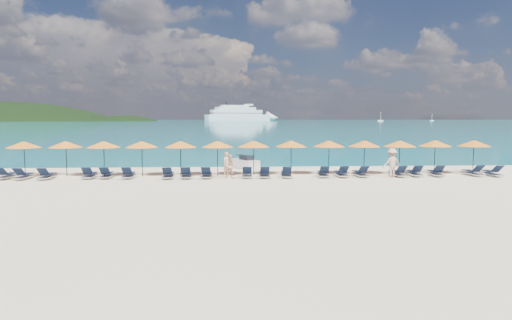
{
  "coord_description": "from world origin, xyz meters",
  "views": [
    {
      "loc": [
        -1.26,
        -22.09,
        3.66
      ],
      "look_at": [
        0.0,
        3.0,
        1.2
      ],
      "focal_mm": 30.0,
      "sensor_mm": 36.0,
      "label": 1
    }
  ],
  "objects": [
    {
      "name": "ground",
      "position": [
        0.0,
        0.0,
        0.0
      ],
      "size": [
        1400.0,
        1400.0,
        0.0
      ],
      "primitive_type": "plane",
      "color": "beige"
    },
    {
      "name": "sea",
      "position": [
        0.0,
        660.0,
        0.01
      ],
      "size": [
        1600.0,
        1300.0,
        0.01
      ],
      "primitive_type": "cube",
      "color": "#1FA9B2",
      "rests_on": "ground"
    },
    {
      "name": "headland_main",
      "position": [
        -300.0,
        540.0,
        -38.0
      ],
      "size": [
        374.0,
        242.0,
        126.5
      ],
      "color": "black",
      "rests_on": "ground"
    },
    {
      "name": "headland_small",
      "position": [
        -150.0,
        560.0,
        -35.0
      ],
      "size": [
        162.0,
        126.0,
        85.5
      ],
      "color": "black",
      "rests_on": "ground"
    },
    {
      "name": "cruise_ship",
      "position": [
        13.13,
        614.38,
        8.44
      ],
      "size": [
        114.17,
        63.83,
        32.45
      ],
      "rotation": [
        0.0,
        0.0,
        0.41
      ],
      "color": "white",
      "rests_on": "ground"
    },
    {
      "name": "sailboat_near",
      "position": [
        168.97,
        470.25,
        1.17
      ],
      "size": [
        6.21,
        2.07,
        11.38
      ],
      "color": "white",
      "rests_on": "ground"
    },
    {
      "name": "sailboat_far",
      "position": [
        258.21,
        529.69,
        0.97
      ],
      "size": [
        5.18,
        1.73,
        9.49
      ],
      "color": "white",
      "rests_on": "ground"
    },
    {
      "name": "jetski",
      "position": [
        -0.52,
        9.06,
        0.39
      ],
      "size": [
        2.2,
        2.82,
        0.95
      ],
      "rotation": [
        0.0,
        0.0,
        0.52
      ],
      "color": "silver",
      "rests_on": "ground"
    },
    {
      "name": "beachgoer_a",
      "position": [
        -1.75,
        4.58,
        0.78
      ],
      "size": [
        0.67,
        0.67,
        1.57
      ],
      "primitive_type": "imported",
      "rotation": [
        0.0,
        0.0,
        0.77
      ],
      "color": "#DDA488",
      "rests_on": "ground"
    },
    {
      "name": "beachgoer_b",
      "position": [
        -1.51,
        3.72,
        0.74
      ],
      "size": [
        0.77,
        0.5,
        1.48
      ],
      "primitive_type": "imported",
      "rotation": [
        0.0,
        0.0,
        0.12
      ],
      "color": "#DDA488",
      "rests_on": "ground"
    },
    {
      "name": "beachgoer_c",
      "position": [
        8.55,
        3.97,
        0.9
      ],
      "size": [
        1.24,
        0.77,
        1.79
      ],
      "primitive_type": "imported",
      "rotation": [
        0.0,
        0.0,
        3.35
      ],
      "color": "#DDA488",
      "rests_on": "ground"
    },
    {
      "name": "umbrella_0",
      "position": [
        -14.46,
        5.32,
        2.02
      ],
      "size": [
        2.1,
        2.1,
        2.28
      ],
      "color": "black",
      "rests_on": "ground"
    },
    {
      "name": "umbrella_1",
      "position": [
        -11.92,
        5.41,
        2.02
      ],
      "size": [
        2.1,
        2.1,
        2.28
      ],
      "color": "black",
      "rests_on": "ground"
    },
    {
      "name": "umbrella_2",
      "position": [
        -9.53,
        5.3,
        2.02
      ],
      "size": [
        2.1,
        2.1,
        2.28
      ],
      "color": "black",
      "rests_on": "ground"
    },
    {
      "name": "umbrella_3",
      "position": [
        -7.13,
        5.23,
        2.02
      ],
      "size": [
        2.1,
        2.1,
        2.28
      ],
      "color": "black",
      "rests_on": "ground"
    },
    {
      "name": "umbrella_4",
      "position": [
        -4.7,
        5.2,
        2.02
      ],
      "size": [
        2.1,
        2.1,
        2.28
      ],
      "color": "black",
      "rests_on": "ground"
    },
    {
      "name": "umbrella_5",
      "position": [
        -2.35,
        5.22,
        2.02
      ],
      "size": [
        2.1,
        2.1,
        2.28
      ],
      "color": "black",
      "rests_on": "ground"
    },
    {
      "name": "umbrella_6",
      "position": [
        -0.03,
        5.37,
        2.02
      ],
      "size": [
        2.1,
        2.1,
        2.28
      ],
      "color": "black",
      "rests_on": "ground"
    },
    {
      "name": "umbrella_7",
      "position": [
        2.41,
        5.45,
        2.02
      ],
      "size": [
        2.1,
        2.1,
        2.28
      ],
      "color": "black",
      "rests_on": "ground"
    },
    {
      "name": "umbrella_8",
      "position": [
        4.88,
        5.37,
        2.02
      ],
      "size": [
        2.1,
        2.1,
        2.28
      ],
      "color": "black",
      "rests_on": "ground"
    },
    {
      "name": "umbrella_9",
      "position": [
        7.19,
        5.28,
        2.02
      ],
      "size": [
        2.1,
        2.1,
        2.28
      ],
      "color": "black",
      "rests_on": "ground"
    },
    {
      "name": "umbrella_10",
      "position": [
        9.49,
        5.2,
        2.02
      ],
      "size": [
        2.1,
        2.1,
        2.28
      ],
      "color": "black",
      "rests_on": "ground"
    },
    {
      "name": "umbrella_11",
      "position": [
        11.94,
        5.36,
        2.02
      ],
      "size": [
        2.1,
        2.1,
        2.28
      ],
      "color": "black",
      "rests_on": "ground"
    },
    {
      "name": "umbrella_12",
      "position": [
        14.52,
        5.29,
        2.02
      ],
      "size": [
        2.1,
        2.1,
        2.28
      ],
      "color": "black",
      "rests_on": "ground"
    },
    {
      "name": "lounger_0",
      "position": [
        -15.03,
        4.24,
        0.24
      ],
      "size": [
        0.73,
        1.74,
        0.66
      ],
      "rotation": [
        0.0,
        0.0,
        -0.07
      ],
      "color": "silver",
      "rests_on": "ground"
    },
    {
      "name": "lounger_1",
      "position": [
        -13.93,
        4.03,
        0.24
      ],
      "size": [
        0.66,
        1.71,
        0.66
      ],
      "rotation": [
        0.0,
        0.0,
        -0.02
      ],
      "color": "silver",
      "rests_on": "ground"
    },
    {
      "name": "lounger_2",
      "position": [
        -12.57,
        4.0,
        0.24
      ],
      "size": [
        0.69,
        1.72,
        0.66
      ],
      "rotation": [
        0.0,
        0.0,
        0.04
      ],
      "color": "silver",
      "rests_on": "ground"
    },
    {
      "name": "lounger_3",
      "position": [
        -10.12,
        4.22,
        0.24
      ],
      "size": [
        0.74,
        1.74,
        0.66
      ],
      "rotation": [
        0.0,
        0.0,
        0.07
      ],
      "color": "silver",
      "rests_on": "ground"
    },
    {
      "name": "lounger_4",
      "position": [
        -9.11,
        4.27,
        0.24
      ],
      "size": [
        0.77,
        1.75,
        0.66
      ],
      "rotation": [
        0.0,
        0.0,
        0.09
      ],
      "color": "silver",
      "rests_on": "ground"
    },
    {
      "name": "lounger_5",
      "position": [
        -7.75,
        4.15,
        0.24
      ],
      "size": [
        0.72,
        1.73,
        0.66
      ],
      "rotation": [
        0.0,
        0.0,
        0.06
      ],
      "color": "silver",
      "rests_on": "ground"
    },
    {
      "name": "lounger_6",
      "position": [
        -5.32,
        3.98,
        0.24
      ],
      "size": [
        0.69,
        1.73,
        0.66
      ],
      "rotation": [
        0.0,
        0.0,
        0.04
      ],
      "color": "silver",
      "rests_on": "ground"
    },
    {
      "name": "lounger_7",
      "position": [
        -4.23,
        4.01,
        0.24
      ],
      "size": [
        0.72,
        1.73,
        0.66
      ],
      "rotation": [
        0.0,
        0.0,
        0.06
      ],
      "color": "silver",
      "rests_on": "ground"
    },
    {
      "name": "lounger_8",
      "position": [
        -2.98,
        4.02,
        0.24
      ],
      "size": [
        0.64,
        1.71,
        0.66
      ],
      "rotation": [
        0.0,
        0.0,
        -0.01
      ],
      "color": "silver",
      "rests_on": "ground"
    },
    {
      "name": "lounger_9",
      "position": [
        -0.5,
        4.1,
        0.24
      ],
      "size": [
        0.65,
        1.71,
        0.66
      ],
      "rotation": [
        0.0,
        0.0,
        -0.02
      ],
      "color": "silver",
      "rests_on": "ground"
    },
    {
      "name": "lounger_10",
      "position": [
        0.57,
        4.02,
        0.24
      ],
      "size": [
        0.65,
        1.71,
        0.66
      ],
      "rotation": [
        0.0,
        0.0,
        -0.02
      ],
      "color": "silver",
      "rests_on": "ground"
    },
    {
      "name": "lounger_11",
      "position": [
        1.93,
        4.03,
        0.24
      ],
      "size": [
        0.7,
        1.73,
        0.66
      ],
      "rotation": [
        0.0,
        0.0,
        -0.05
      ],
      "color": "silver",
      "rests_on": "ground"
    },
    {
      "name": "lounger_12",
      "position": [
        4.26,
        4.12,
        0.24
      ],
      "size": [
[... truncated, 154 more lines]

